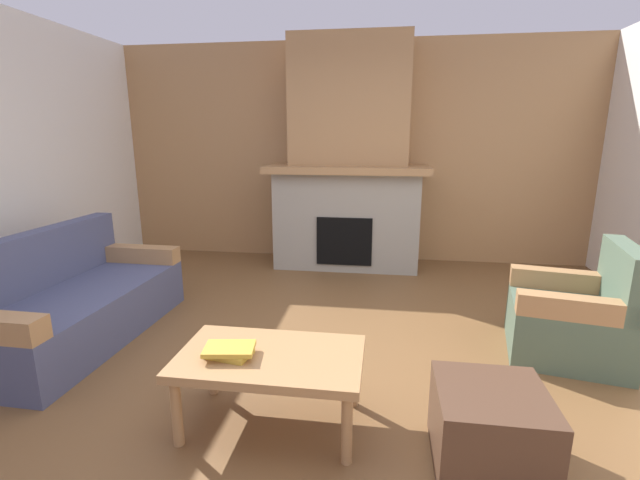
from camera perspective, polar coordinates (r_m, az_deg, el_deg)
The scene contains 8 objects.
ground at distance 3.13m, azimuth -0.84°, elevation -16.83°, with size 9.00×9.00×0.00m, color brown.
wall_back_wood_panel at distance 5.69m, azimuth 4.02°, elevation 11.19°, with size 6.00×0.12×2.70m, color #A87A4C.
fireplace at distance 5.32m, azimuth 3.67°, elevation 9.02°, with size 1.90×0.82×2.70m.
couch at distance 3.99m, azimuth -29.61°, elevation -7.25°, with size 0.87×1.82×0.85m.
armchair at distance 3.72m, azimuth 30.25°, elevation -8.69°, with size 0.89×0.89×0.85m.
coffee_table at distance 2.49m, azimuth -6.48°, elevation -15.64°, with size 1.00×0.60×0.43m.
ottoman at distance 2.45m, azimuth 21.21°, elevation -21.88°, with size 0.52×0.52×0.40m, color #4C3323.
book_stack_near_edge at distance 2.46m, azimuth -11.75°, elevation -13.97°, with size 0.29×0.21×0.06m.
Camera 1 is at (0.43, -2.66, 1.59)m, focal length 24.53 mm.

